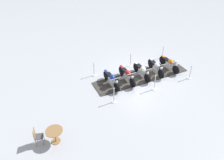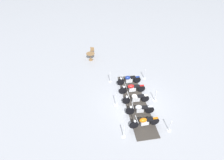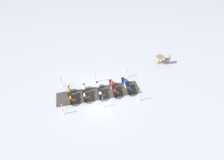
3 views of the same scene
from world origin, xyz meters
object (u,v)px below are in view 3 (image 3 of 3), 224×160
Objects in this scene: cafe_table at (160,58)px; stanchion_left_front at (139,97)px; motorcycle_navy at (126,84)px; stanchion_right_rear at (62,84)px; motorcycle_chrome at (84,90)px; stanchion_left_mid at (103,104)px; motorcycle_copper at (69,93)px; stanchion_left_rear at (63,111)px; stanchion_right_mid at (95,78)px; stanchion_right_front at (127,74)px; motorcycle_cream at (99,88)px; cafe_chair_near_table at (168,59)px; motorcycle_maroon at (112,86)px.

stanchion_left_front is at bearing -138.02° from cafe_table.
stanchion_right_rear is (-5.00, 2.23, -0.17)m from motorcycle_navy.
motorcycle_chrome is at bearing -49.18° from stanchion_right_rear.
stanchion_left_mid is at bearing -139.84° from motorcycle_chrome.
stanchion_left_front is at bearing -110.00° from motorcycle_copper.
stanchion_left_mid is (0.94, -1.76, -0.22)m from motorcycle_chrome.
stanchion_left_rear is 0.89× the size of stanchion_right_mid.
motorcycle_chrome is 2.01m from stanchion_left_mid.
cafe_table is (7.41, 3.68, 0.29)m from stanchion_left_mid.
motorcycle_chrome is 8.57m from cafe_table.
stanchion_right_front is 1.26× the size of cafe_table.
motorcycle_navy is 5.48m from stanchion_right_rear.
motorcycle_cream reaches higher than cafe_table.
cafe_chair_near_table is (4.85, 0.58, 0.22)m from stanchion_right_front.
cafe_chair_near_table is (5.27, 3.73, 0.23)m from stanchion_left_front.
stanchion_right_front is at bearing -64.67° from motorcycle_chrome.
stanchion_left_front is at bearing -118.33° from motorcycle_cream.
stanchion_right_rear is 0.95× the size of stanchion_right_front.
motorcycle_maroon is at bearing -88.88° from motorcycle_cream.
stanchion_right_rear is at bearing 22.80° from cafe_chair_near_table.
stanchion_right_mid is 7.75m from cafe_chair_near_table.
stanchion_left_front is (2.68, -1.99, -0.15)m from motorcycle_cream.
stanchion_left_front reaches higher than motorcycle_navy.
motorcycle_navy is at bearing 27.30° from stanchion_left_mid.
stanchion_right_mid reaches higher than motorcycle_navy.
stanchion_right_front is (5.42, 0.84, -0.16)m from motorcycle_copper.
stanchion_left_front is (5.00, -2.31, -0.16)m from motorcycle_copper.
motorcycle_maroon reaches higher than cafe_chair_near_table.
motorcycle_navy is 1.74m from stanchion_left_front.
motorcycle_navy is at bearing -154.08° from cafe_table.
motorcycle_maroon reaches higher than cafe_table.
motorcycle_copper is 5.49m from stanchion_right_front.
stanchion_left_mid is (2.47, -3.54, -0.03)m from stanchion_right_rear.
motorcycle_copper is at bearing -169.57° from cafe_table.
motorcycle_copper is at bearing -171.21° from stanchion_right_front.
stanchion_left_rear reaches higher than cafe_table.
motorcycle_maroon is at bearing -159.82° from cafe_table.
motorcycle_chrome is 2.40m from stanchion_left_rear.
stanchion_right_front is (5.79, -0.77, 0.02)m from stanchion_right_rear.
motorcycle_copper is at bearing 90.05° from motorcycle_maroon.
stanchion_right_front reaches higher than motorcycle_maroon.
motorcycle_maroon is at bearing 46.71° from stanchion_left_mid.
stanchion_right_rear is (-5.37, 3.93, -0.01)m from stanchion_left_front.
motorcycle_chrome reaches higher than motorcycle_maroon.
motorcycle_maroon is 1.03× the size of motorcycle_copper.
motorcycle_copper is 2.86m from stanchion_left_mid.
stanchion_right_rear is 9.89m from cafe_table.
motorcycle_navy is at bearing -24.05° from stanchion_right_rear.
cafe_chair_near_table is at bearing 22.27° from stanchion_left_mid.
motorcycle_maroon is 2.33m from motorcycle_chrome.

